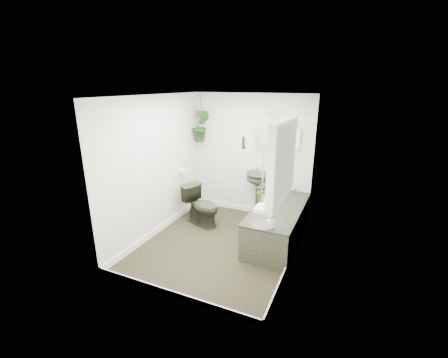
% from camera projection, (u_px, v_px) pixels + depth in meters
% --- Properties ---
extents(floor, '(2.30, 2.80, 0.02)m').
position_uv_depth(floor, '(220.00, 244.00, 4.82)').
color(floor, black).
rests_on(floor, ground).
extents(ceiling, '(2.30, 2.80, 0.02)m').
position_uv_depth(ceiling, '(220.00, 95.00, 4.11)').
color(ceiling, white).
rests_on(ceiling, ground).
extents(wall_back, '(2.30, 0.02, 2.30)m').
position_uv_depth(wall_back, '(251.00, 156.00, 5.69)').
color(wall_back, silver).
rests_on(wall_back, ground).
extents(wall_front, '(2.30, 0.02, 2.30)m').
position_uv_depth(wall_front, '(165.00, 210.00, 3.24)').
color(wall_front, silver).
rests_on(wall_front, ground).
extents(wall_left, '(0.02, 2.80, 2.30)m').
position_uv_depth(wall_left, '(156.00, 167.00, 4.91)').
color(wall_left, silver).
rests_on(wall_left, ground).
extents(wall_right, '(0.02, 2.80, 2.30)m').
position_uv_depth(wall_right, '(298.00, 186.00, 4.01)').
color(wall_right, silver).
rests_on(wall_right, ground).
extents(skirting, '(2.30, 2.80, 0.10)m').
position_uv_depth(skirting, '(220.00, 241.00, 4.80)').
color(skirting, white).
rests_on(skirting, floor).
extents(bathtub, '(0.72, 1.72, 0.58)m').
position_uv_depth(bathtub, '(278.00, 224.00, 4.85)').
color(bathtub, '#25291C').
rests_on(bathtub, floor).
extents(bath_screen, '(0.04, 0.72, 1.40)m').
position_uv_depth(bath_screen, '(269.00, 156.00, 5.10)').
color(bath_screen, silver).
rests_on(bath_screen, bathtub).
extents(shower_box, '(0.20, 0.10, 0.35)m').
position_uv_depth(shower_box, '(294.00, 138.00, 5.19)').
color(shower_box, white).
rests_on(shower_box, wall_back).
extents(oval_mirror, '(0.46, 0.03, 0.62)m').
position_uv_depth(oval_mirror, '(264.00, 139.00, 5.45)').
color(oval_mirror, beige).
rests_on(oval_mirror, wall_back).
extents(wall_sconce, '(0.04, 0.04, 0.22)m').
position_uv_depth(wall_sconce, '(243.00, 142.00, 5.62)').
color(wall_sconce, black).
rests_on(wall_sconce, wall_back).
extents(toilet_roll_holder, '(0.11, 0.11, 0.11)m').
position_uv_depth(toilet_roll_holder, '(182.00, 171.00, 5.58)').
color(toilet_roll_holder, white).
rests_on(toilet_roll_holder, wall_left).
extents(window_recess, '(0.08, 1.00, 0.90)m').
position_uv_depth(window_recess, '(283.00, 161.00, 3.27)').
color(window_recess, white).
rests_on(window_recess, wall_right).
extents(window_sill, '(0.18, 1.00, 0.04)m').
position_uv_depth(window_sill, '(275.00, 196.00, 3.43)').
color(window_sill, white).
rests_on(window_sill, wall_right).
extents(window_blinds, '(0.01, 0.86, 0.76)m').
position_uv_depth(window_blinds, '(279.00, 161.00, 3.29)').
color(window_blinds, white).
rests_on(window_blinds, wall_right).
extents(toilet, '(0.80, 0.61, 0.72)m').
position_uv_depth(toilet, '(202.00, 206.00, 5.38)').
color(toilet, '#25291C').
rests_on(toilet, floor).
extents(pedestal_sink, '(0.61, 0.56, 0.89)m').
position_uv_depth(pedestal_sink, '(260.00, 195.00, 5.66)').
color(pedestal_sink, '#25291C').
rests_on(pedestal_sink, floor).
extents(sill_plant, '(0.25, 0.23, 0.23)m').
position_uv_depth(sill_plant, '(264.00, 191.00, 3.19)').
color(sill_plant, black).
rests_on(sill_plant, window_sill).
extents(hanging_plant, '(0.42, 0.41, 0.59)m').
position_uv_depth(hanging_plant, '(201.00, 126.00, 5.75)').
color(hanging_plant, black).
rests_on(hanging_plant, ceiling).
extents(soap_bottle, '(0.10, 0.10, 0.18)m').
position_uv_depth(soap_bottle, '(270.00, 222.00, 4.05)').
color(soap_bottle, black).
rests_on(soap_bottle, bathtub).
extents(hanging_pot, '(0.16, 0.16, 0.12)m').
position_uv_depth(hanging_pot, '(201.00, 114.00, 5.67)').
color(hanging_pot, '#503428').
rests_on(hanging_pot, ceiling).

